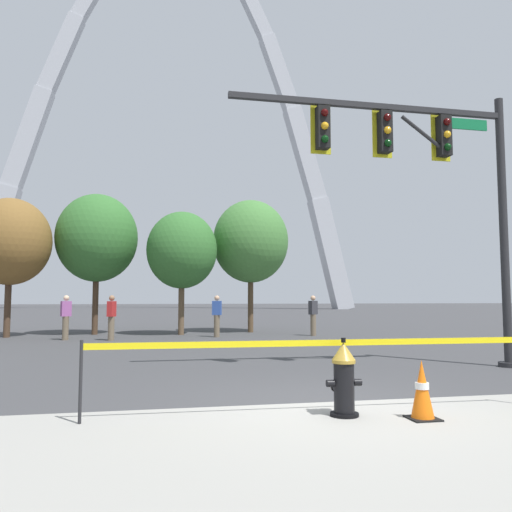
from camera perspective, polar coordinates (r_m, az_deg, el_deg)
name	(u,v)px	position (r m, az deg, el deg)	size (l,w,h in m)	color
ground_plane	(328,405)	(7.54, 7.99, -16.10)	(240.00, 240.00, 0.00)	#3D3D3F
fire_hydrant	(344,379)	(6.79, 9.74, -13.37)	(0.46, 0.48, 0.99)	black
caution_tape_barrier	(322,360)	(6.83, 7.34, -11.41)	(6.03, 0.18, 0.99)	#232326
traffic_cone_by_hydrant	(422,390)	(6.85, 18.02, -14.05)	(0.36, 0.36, 0.73)	black
traffic_signal_gantry	(431,170)	(11.90, 18.87, 9.02)	(6.42, 0.44, 6.00)	#232326
monument_arch	(174,133)	(68.37, -9.14, 13.38)	(47.74, 2.31, 52.12)	#B2B5BC
tree_far_left	(10,242)	(21.82, -25.71, 1.44)	(3.05, 3.05, 5.34)	#473323
tree_left_mid	(97,238)	(22.23, -17.30, 1.92)	(3.32, 3.32, 5.80)	#473323
tree_center_left	(182,250)	(21.26, -8.25, 0.63)	(2.88, 2.88, 5.05)	brown
tree_center_right	(251,242)	(22.62, -0.60, 1.62)	(3.32, 3.32, 5.82)	brown
pedestrian_walking_left	(66,317)	(19.57, -20.43, -6.38)	(0.39, 0.33, 1.59)	brown
pedestrian_standing_center	(313,315)	(20.53, 6.38, -6.55)	(0.39, 0.34, 1.59)	brown
pedestrian_walking_right	(217,316)	(19.79, -4.39, -6.64)	(0.39, 0.30, 1.59)	brown
pedestrian_near_trees	(111,317)	(18.87, -15.81, -6.57)	(0.32, 0.39, 1.59)	brown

